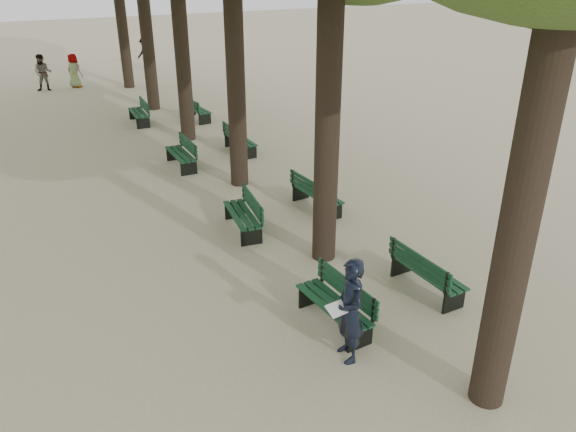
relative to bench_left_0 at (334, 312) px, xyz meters
name	(u,v)px	position (x,y,z in m)	size (l,w,h in m)	color
ground	(335,351)	(-0.37, -0.67, -0.27)	(120.00, 120.00, 0.00)	#B8AD8B
bench_left_0	(334,312)	(0.00, 0.00, 0.00)	(0.70, 1.84, 0.92)	black
bench_left_1	(243,221)	(0.00, 4.35, 0.00)	(0.79, 1.86, 0.92)	black
bench_left_2	(181,159)	(0.00, 9.49, 0.00)	(0.58, 1.80, 0.92)	black
bench_left_3	(139,117)	(0.00, 15.24, 0.00)	(0.63, 1.82, 0.92)	black
bench_right_0	(427,279)	(2.27, 0.15, 0.00)	(0.63, 1.82, 0.92)	black
bench_right_1	(317,200)	(2.27, 4.67, 0.00)	(0.71, 1.84, 0.92)	black
bench_right_2	(240,145)	(2.27, 10.03, 0.00)	(0.59, 1.81, 0.92)	black
bench_right_3	(197,113)	(2.27, 14.71, 0.00)	(0.72, 1.84, 0.92)	black
man_with_map	(350,311)	(-0.25, -0.89, 0.66)	(0.67, 0.79, 1.87)	black
pedestrian_a	(43,73)	(-2.79, 23.36, 0.62)	(0.87, 0.36, 1.79)	#262628
pedestrian_b	(145,53)	(3.27, 27.41, 0.60)	(1.13, 0.35, 1.74)	#262628
pedestrian_d	(74,71)	(-1.30, 23.55, 0.57)	(0.82, 0.34, 1.69)	#262628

